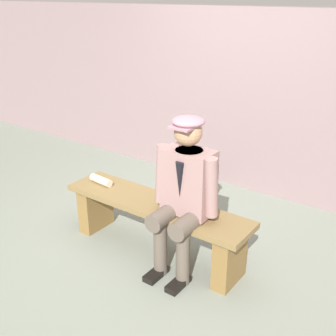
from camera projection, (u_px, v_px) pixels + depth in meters
The scene contains 5 objects.
ground_plane at pixel (156, 251), 3.81m from camera, with size 30.00×30.00×0.00m, color gray.
bench at pixel (156, 218), 3.68m from camera, with size 1.75×0.41×0.49m.
seated_man at pixel (184, 190), 3.31m from camera, with size 0.57×0.53×1.31m.
rolled_magazine at pixel (101, 180), 3.95m from camera, with size 0.07×0.07×0.24m, color beige.
stadium_wall at pixel (251, 102), 4.75m from camera, with size 12.00×0.24×2.02m, color gray.
Camera 1 is at (-1.97, 2.55, 2.16)m, focal length 45.28 mm.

